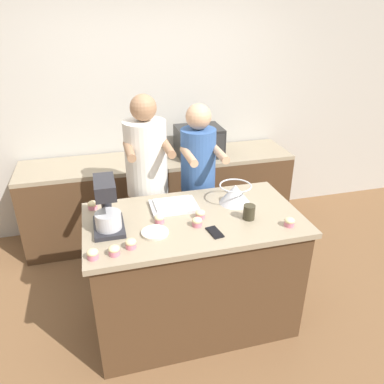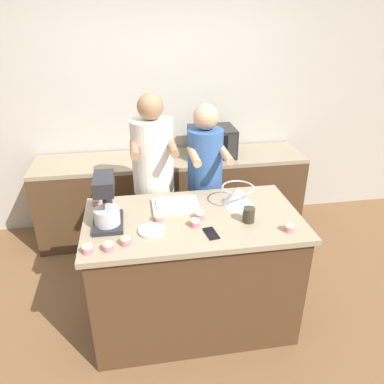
% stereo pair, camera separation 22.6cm
% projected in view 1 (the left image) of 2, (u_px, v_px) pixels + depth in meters
% --- Properties ---
extents(ground_plane, '(16.00, 16.00, 0.00)m').
position_uv_depth(ground_plane, '(193.00, 317.00, 3.07)').
color(ground_plane, brown).
extents(back_wall, '(10.00, 0.06, 2.70)m').
position_uv_depth(back_wall, '(151.00, 106.00, 3.97)').
color(back_wall, '#B2ADA3').
rests_on(back_wall, ground_plane).
extents(island_counter, '(1.53, 0.85, 0.95)m').
position_uv_depth(island_counter, '(193.00, 271.00, 2.86)').
color(island_counter, '#4C331E').
rests_on(island_counter, ground_plane).
extents(back_counter, '(2.80, 0.60, 0.88)m').
position_uv_depth(back_counter, '(160.00, 196.00, 4.07)').
color(back_counter, '#4C331E').
rests_on(back_counter, ground_plane).
extents(person_left, '(0.35, 0.51, 1.70)m').
position_uv_depth(person_left, '(148.00, 191.00, 3.15)').
color(person_left, '#33384C').
rests_on(person_left, ground_plane).
extents(person_right, '(0.32, 0.49, 1.61)m').
position_uv_depth(person_right, '(198.00, 189.00, 3.27)').
color(person_right, '#33384C').
rests_on(person_right, ground_plane).
extents(stand_mixer, '(0.20, 0.30, 0.36)m').
position_uv_depth(stand_mixer, '(107.00, 208.00, 2.44)').
color(stand_mixer, '#232328').
rests_on(stand_mixer, island_counter).
extents(mixing_bowl, '(0.24, 0.24, 0.15)m').
position_uv_depth(mixing_bowl, '(235.00, 193.00, 2.81)').
color(mixing_bowl, '#BCBCC1').
rests_on(mixing_bowl, island_counter).
extents(baking_tray, '(0.34, 0.25, 0.04)m').
position_uv_depth(baking_tray, '(174.00, 205.00, 2.77)').
color(baking_tray, '#BCBCC1').
rests_on(baking_tray, island_counter).
extents(microwave_oven, '(0.46, 0.38, 0.30)m').
position_uv_depth(microwave_oven, '(199.00, 141.00, 3.90)').
color(microwave_oven, black).
rests_on(microwave_oven, back_counter).
extents(cell_phone, '(0.09, 0.15, 0.01)m').
position_uv_depth(cell_phone, '(215.00, 232.00, 2.46)').
color(cell_phone, black).
rests_on(cell_phone, island_counter).
extents(drinking_glass, '(0.08, 0.08, 0.10)m').
position_uv_depth(drinking_glass, '(249.00, 212.00, 2.61)').
color(drinking_glass, '#332D1E').
rests_on(drinking_glass, island_counter).
extents(small_plate, '(0.18, 0.18, 0.02)m').
position_uv_depth(small_plate, '(155.00, 233.00, 2.45)').
color(small_plate, beige).
rests_on(small_plate, island_counter).
extents(cupcake_0, '(0.07, 0.07, 0.06)m').
position_uv_depth(cupcake_0, '(289.00, 222.00, 2.53)').
color(cupcake_0, '#D17084').
rests_on(cupcake_0, island_counter).
extents(cupcake_1, '(0.07, 0.07, 0.06)m').
position_uv_depth(cupcake_1, '(131.00, 243.00, 2.30)').
color(cupcake_1, '#D17084').
rests_on(cupcake_1, island_counter).
extents(cupcake_2, '(0.07, 0.07, 0.06)m').
position_uv_depth(cupcake_2, '(114.00, 250.00, 2.23)').
color(cupcake_2, '#D17084').
rests_on(cupcake_2, island_counter).
extents(cupcake_3, '(0.07, 0.07, 0.06)m').
position_uv_depth(cupcake_3, '(197.00, 222.00, 2.53)').
color(cupcake_3, '#D17084').
rests_on(cupcake_3, island_counter).
extents(cupcake_4, '(0.07, 0.07, 0.06)m').
position_uv_depth(cupcake_4, '(200.00, 214.00, 2.63)').
color(cupcake_4, '#D17084').
rests_on(cupcake_4, island_counter).
extents(cupcake_5, '(0.07, 0.07, 0.06)m').
position_uv_depth(cupcake_5, '(93.00, 205.00, 2.75)').
color(cupcake_5, '#D17084').
rests_on(cupcake_5, island_counter).
extents(cupcake_6, '(0.07, 0.07, 0.06)m').
position_uv_depth(cupcake_6, '(159.00, 219.00, 2.57)').
color(cupcake_6, '#D17084').
rests_on(cupcake_6, island_counter).
extents(cupcake_7, '(0.07, 0.07, 0.06)m').
position_uv_depth(cupcake_7, '(93.00, 254.00, 2.20)').
color(cupcake_7, '#D17084').
rests_on(cupcake_7, island_counter).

